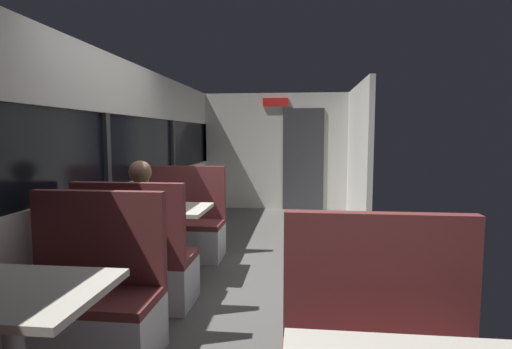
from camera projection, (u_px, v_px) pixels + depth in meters
ground_plane at (249, 286)px, 4.00m from camera, size 3.30×9.20×0.02m
carriage_window_panel_left at (105, 172)px, 4.05m from camera, size 0.09×8.48×2.30m
carriage_end_bulkhead at (278, 152)px, 8.03m from camera, size 2.90×0.11×2.30m
carriage_aisle_panel_right at (358, 155)px, 6.69m from camera, size 0.08×2.40×2.30m
dining_table_near_window at (11, 309)px, 1.96m from camera, size 0.90×0.70×0.74m
bench_near_window_facing_entry at (89, 309)px, 2.69m from camera, size 0.95×0.50×1.10m
dining_table_mid_window at (164, 217)px, 4.16m from camera, size 0.90×0.70×0.74m
bench_mid_window_facing_end at (138, 268)px, 3.50m from camera, size 0.95×0.50×1.10m
bench_mid_window_facing_entry at (184, 231)px, 4.88m from camera, size 0.95×0.50×1.10m
seated_passenger at (141, 243)px, 3.55m from camera, size 0.47×0.55×1.26m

